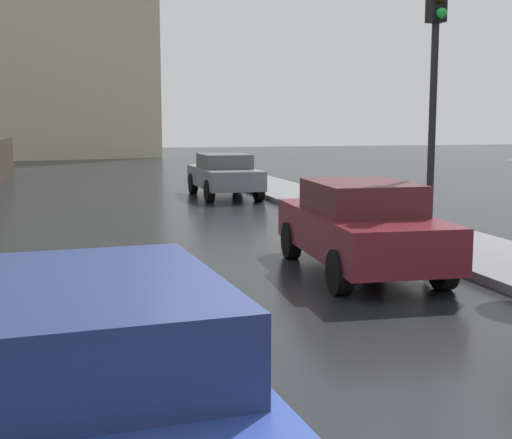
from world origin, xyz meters
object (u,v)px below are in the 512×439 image
object	(u,v)px
car_maroon_mid_road	(360,226)
car_blue_far_ahead	(83,397)
traffic_light	(435,64)
car_grey_near_kerb	(224,174)

from	to	relation	value
car_maroon_mid_road	car_blue_far_ahead	size ratio (longest dim) A/B	1.03
car_blue_far_ahead	traffic_light	distance (m)	9.15
traffic_light	car_grey_near_kerb	bearing A→B (deg)	96.37
car_maroon_mid_road	car_blue_far_ahead	bearing A→B (deg)	-122.20
car_grey_near_kerb	car_blue_far_ahead	xyz separation A→B (m)	(-4.61, -17.35, 0.07)
car_grey_near_kerb	traffic_light	world-z (taller)	traffic_light
car_maroon_mid_road	car_blue_far_ahead	distance (m)	7.38
car_grey_near_kerb	traffic_light	xyz separation A→B (m)	(1.20, -10.75, 2.57)
car_blue_far_ahead	car_grey_near_kerb	bearing A→B (deg)	-108.95
car_maroon_mid_road	car_grey_near_kerb	bearing A→B (deg)	91.69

